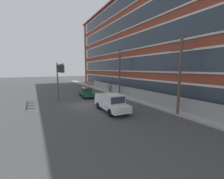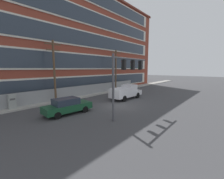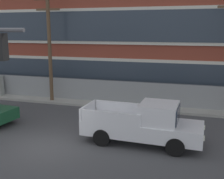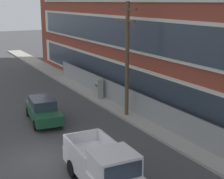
{
  "view_description": "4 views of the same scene",
  "coord_description": "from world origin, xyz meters",
  "px_view_note": "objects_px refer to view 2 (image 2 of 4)",
  "views": [
    {
      "loc": [
        18.39,
        -5.8,
        4.68
      ],
      "look_at": [
        -0.12,
        3.94,
        1.79
      ],
      "focal_mm": 24.0,
      "sensor_mm": 36.0,
      "label": 1
    },
    {
      "loc": [
        -13.63,
        -10.27,
        4.37
      ],
      "look_at": [
        0.76,
        1.56,
        1.72
      ],
      "focal_mm": 24.0,
      "sensor_mm": 36.0,
      "label": 2
    },
    {
      "loc": [
        6.27,
        -10.65,
        5.26
      ],
      "look_at": [
        2.07,
        3.47,
        2.08
      ],
      "focal_mm": 45.0,
      "sensor_mm": 36.0,
      "label": 3
    },
    {
      "loc": [
        15.76,
        -4.34,
        7.77
      ],
      "look_at": [
        1.44,
        3.37,
        3.59
      ],
      "focal_mm": 55.0,
      "sensor_mm": 36.0,
      "label": 4
    }
  ],
  "objects_px": {
    "sedan_dark_green": "(67,106)",
    "electrical_cabinet": "(12,102)",
    "pickup_truck_white": "(127,92)",
    "utility_pole_near_corner": "(54,69)",
    "traffic_signal_mast": "(126,72)",
    "utility_pole_midblock": "(116,69)"
  },
  "relations": [
    {
      "from": "utility_pole_near_corner",
      "to": "electrical_cabinet",
      "type": "bearing_deg",
      "value": 177.15
    },
    {
      "from": "pickup_truck_white",
      "to": "utility_pole_midblock",
      "type": "xyz_separation_m",
      "value": [
        4.27,
        5.32,
        3.39
      ]
    },
    {
      "from": "utility_pole_midblock",
      "to": "utility_pole_near_corner",
      "type": "bearing_deg",
      "value": 178.54
    },
    {
      "from": "pickup_truck_white",
      "to": "utility_pole_near_corner",
      "type": "height_order",
      "value": "utility_pole_near_corner"
    },
    {
      "from": "utility_pole_near_corner",
      "to": "utility_pole_midblock",
      "type": "xyz_separation_m",
      "value": [
        12.12,
        -0.31,
        0.06
      ]
    },
    {
      "from": "traffic_signal_mast",
      "to": "electrical_cabinet",
      "type": "distance_m",
      "value": 12.24
    },
    {
      "from": "traffic_signal_mast",
      "to": "sedan_dark_green",
      "type": "bearing_deg",
      "value": 122.97
    },
    {
      "from": "electrical_cabinet",
      "to": "pickup_truck_white",
      "type": "bearing_deg",
      "value": -24.9
    },
    {
      "from": "sedan_dark_green",
      "to": "electrical_cabinet",
      "type": "distance_m",
      "value": 6.3
    },
    {
      "from": "pickup_truck_white",
      "to": "utility_pole_midblock",
      "type": "distance_m",
      "value": 7.62
    },
    {
      "from": "sedan_dark_green",
      "to": "utility_pole_midblock",
      "type": "bearing_deg",
      "value": 19.77
    },
    {
      "from": "utility_pole_near_corner",
      "to": "electrical_cabinet",
      "type": "relative_size",
      "value": 4.55
    },
    {
      "from": "pickup_truck_white",
      "to": "sedan_dark_green",
      "type": "relative_size",
      "value": 1.19
    },
    {
      "from": "sedan_dark_green",
      "to": "electrical_cabinet",
      "type": "bearing_deg",
      "value": 117.59
    },
    {
      "from": "traffic_signal_mast",
      "to": "pickup_truck_white",
      "type": "xyz_separation_m",
      "value": [
        6.72,
        4.35,
        -3.1
      ]
    },
    {
      "from": "utility_pole_near_corner",
      "to": "pickup_truck_white",
      "type": "bearing_deg",
      "value": -35.65
    },
    {
      "from": "pickup_truck_white",
      "to": "sedan_dark_green",
      "type": "xyz_separation_m",
      "value": [
        -9.74,
        0.29,
        -0.15
      ]
    },
    {
      "from": "traffic_signal_mast",
      "to": "pickup_truck_white",
      "type": "distance_m",
      "value": 8.59
    },
    {
      "from": "sedan_dark_green",
      "to": "utility_pole_near_corner",
      "type": "xyz_separation_m",
      "value": [
        1.88,
        5.34,
        3.47
      ]
    },
    {
      "from": "traffic_signal_mast",
      "to": "pickup_truck_white",
      "type": "height_order",
      "value": "traffic_signal_mast"
    },
    {
      "from": "sedan_dark_green",
      "to": "utility_pole_near_corner",
      "type": "distance_m",
      "value": 6.65
    },
    {
      "from": "traffic_signal_mast",
      "to": "utility_pole_near_corner",
      "type": "height_order",
      "value": "utility_pole_near_corner"
    }
  ]
}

